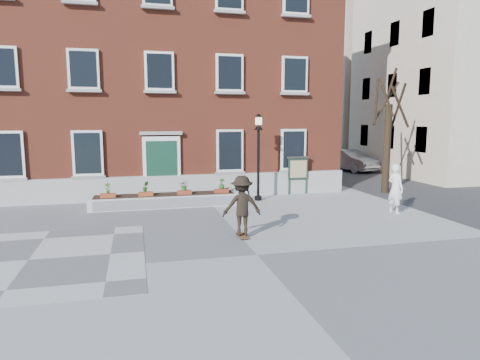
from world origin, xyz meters
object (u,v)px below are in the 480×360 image
object	(u,v)px
bystander	(395,188)
skateboarder	(242,206)
lamp_post	(258,145)
notice_board	(298,169)
parked_car	(349,160)
bicycle	(232,192)

from	to	relation	value
bystander	skateboarder	bearing A→B (deg)	92.86
lamp_post	skateboarder	xyz separation A→B (m)	(-2.21, -5.79, -1.53)
notice_board	skateboarder	size ratio (longest dim) A/B	0.95
parked_car	notice_board	xyz separation A→B (m)	(-7.02, -8.00, 0.51)
parked_car	skateboarder	xyz separation A→B (m)	(-11.58, -14.90, 0.26)
lamp_post	parked_car	bearing A→B (deg)	44.18
lamp_post	notice_board	size ratio (longest dim) A/B	2.10
bystander	notice_board	world-z (taller)	bystander
bicycle	lamp_post	size ratio (longest dim) A/B	0.44
notice_board	skateboarder	bearing A→B (deg)	-123.51
bicycle	lamp_post	xyz separation A→B (m)	(1.24, 0.10, 2.08)
parked_car	bystander	size ratio (longest dim) A/B	2.33
bystander	lamp_post	bearing A→B (deg)	36.33
bystander	skateboarder	world-z (taller)	bystander
bystander	lamp_post	size ratio (longest dim) A/B	0.50
parked_car	notice_board	size ratio (longest dim) A/B	2.44
bicycle	parked_car	xyz separation A→B (m)	(10.61, 9.21, 0.30)
bicycle	skateboarder	distance (m)	5.80
notice_board	bicycle	bearing A→B (deg)	-161.39
bystander	lamp_post	world-z (taller)	lamp_post
parked_car	bystander	distance (m)	13.83
parked_car	lamp_post	xyz separation A→B (m)	(-9.38, -9.11, 1.79)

